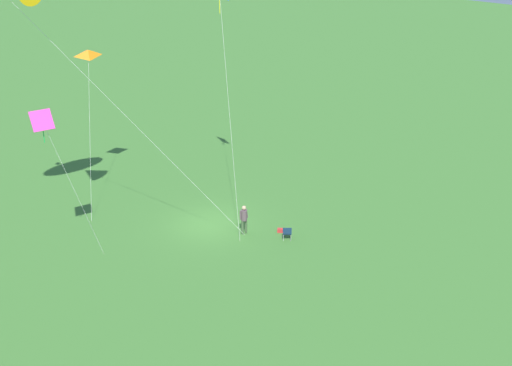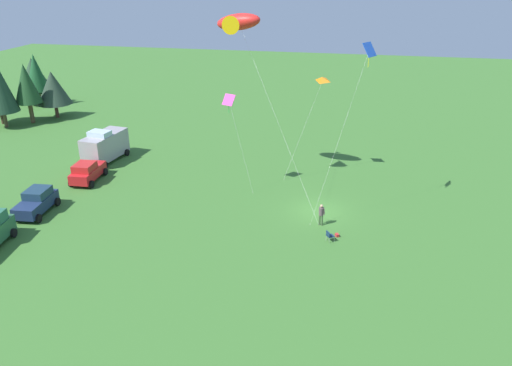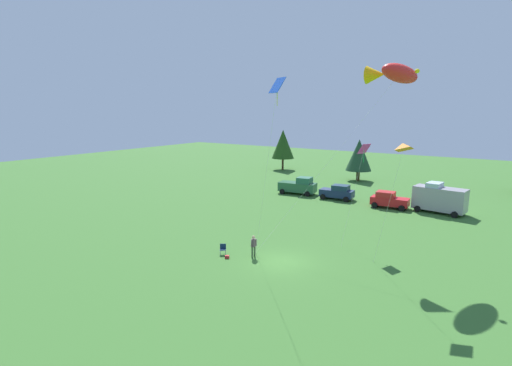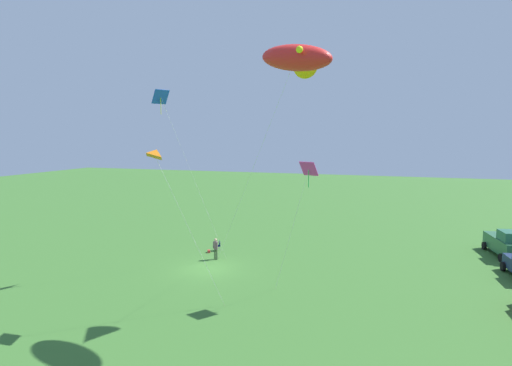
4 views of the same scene
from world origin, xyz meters
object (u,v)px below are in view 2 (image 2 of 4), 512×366
(backpack_on_grass, at_px, (337,235))
(kite_diamond_blue, at_px, (368,54))
(folding_chair, at_px, (329,235))
(kite_delta_orange, at_px, (322,80))
(van_motorhome_grey, at_px, (105,145))
(car_navy_hatch, at_px, (36,202))
(person_kite_flyer, at_px, (321,213))
(car_red_sedan, at_px, (87,172))
(kite_diamond_rainbow, at_px, (229,102))
(kite_large_fish, at_px, (237,23))

(backpack_on_grass, xyz_separation_m, kite_diamond_blue, (5.03, -1.16, 12.38))
(folding_chair, height_order, kite_delta_orange, kite_delta_orange)
(folding_chair, bearing_deg, van_motorhome_grey, 118.22)
(folding_chair, bearing_deg, kite_delta_orange, 64.06)
(car_navy_hatch, relative_size, kite_diamond_blue, 0.33)
(person_kite_flyer, xyz_separation_m, car_navy_hatch, (-2.47, 22.69, -0.07))
(car_red_sedan, bearing_deg, kite_diamond_rainbow, 91.76)
(van_motorhome_grey, bearing_deg, person_kite_flyer, 74.87)
(person_kite_flyer, bearing_deg, kite_diamond_blue, -11.37)
(van_motorhome_grey, xyz_separation_m, kite_diamond_blue, (-5.99, -25.23, 10.85))
(van_motorhome_grey, height_order, kite_large_fish, kite_large_fish)
(person_kite_flyer, bearing_deg, car_red_sedan, 103.54)
(backpack_on_grass, relative_size, kite_large_fish, 0.02)
(backpack_on_grass, distance_m, kite_delta_orange, 15.14)
(car_red_sedan, bearing_deg, person_kite_flyer, 75.52)
(car_navy_hatch, bearing_deg, kite_large_fish, -59.45)
(folding_chair, xyz_separation_m, kite_delta_orange, (12.75, 2.05, 8.58))
(kite_delta_orange, bearing_deg, kite_diamond_rainbow, 123.95)
(car_navy_hatch, distance_m, car_red_sedan, 6.72)
(person_kite_flyer, relative_size, folding_chair, 2.12)
(person_kite_flyer, height_order, kite_diamond_blue, kite_diamond_blue)
(car_red_sedan, xyz_separation_m, kite_delta_orange, (6.17, -20.65, 8.11))
(folding_chair, xyz_separation_m, backpack_on_grass, (0.82, -0.53, -0.38))
(folding_chair, distance_m, backpack_on_grass, 1.05)
(person_kite_flyer, relative_size, van_motorhome_grey, 0.31)
(kite_diamond_rainbow, distance_m, kite_delta_orange, 8.88)
(person_kite_flyer, xyz_separation_m, kite_large_fish, (7.64, 8.28, 13.05))
(car_red_sedan, bearing_deg, kite_diamond_blue, 84.68)
(van_motorhome_grey, bearing_deg, kite_diamond_rainbow, 81.72)
(folding_chair, height_order, kite_diamond_blue, kite_diamond_blue)
(kite_delta_orange, relative_size, kite_diamond_blue, 0.71)
(kite_diamond_blue, bearing_deg, kite_large_fish, 68.90)
(van_motorhome_grey, height_order, kite_diamond_rainbow, kite_diamond_rainbow)
(folding_chair, height_order, backpack_on_grass, folding_chair)
(kite_diamond_rainbow, distance_m, kite_diamond_blue, 12.12)
(kite_diamond_blue, bearing_deg, car_navy_hatch, 103.28)
(backpack_on_grass, bearing_deg, van_motorhome_grey, 65.40)
(kite_delta_orange, xyz_separation_m, kite_diamond_blue, (-6.90, -3.74, 3.43))
(folding_chair, bearing_deg, backpack_on_grass, 22.26)
(car_navy_hatch, relative_size, car_red_sedan, 1.01)
(kite_diamond_rainbow, bearing_deg, van_motorhome_grey, 74.25)
(folding_chair, bearing_deg, person_kite_flyer, 73.84)
(person_kite_flyer, relative_size, kite_delta_orange, 0.18)
(person_kite_flyer, height_order, kite_delta_orange, kite_delta_orange)
(car_red_sedan, relative_size, kite_large_fish, 0.29)
(car_navy_hatch, xyz_separation_m, car_red_sedan, (6.68, -0.80, 0.00))
(van_motorhome_grey, height_order, kite_diamond_blue, kite_diamond_blue)
(folding_chair, relative_size, kite_diamond_blue, 0.06)
(backpack_on_grass, relative_size, kite_delta_orange, 0.03)
(car_navy_hatch, distance_m, kite_diamond_rainbow, 17.65)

